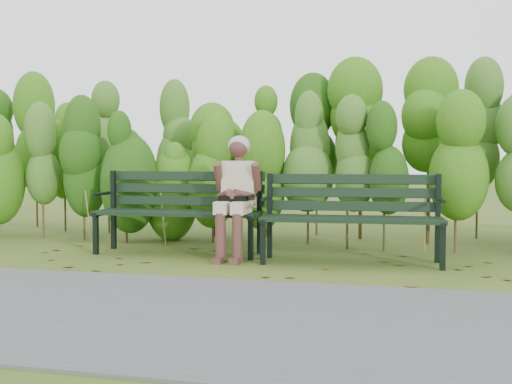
# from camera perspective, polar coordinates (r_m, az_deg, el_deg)

# --- Properties ---
(ground) EXTENTS (80.00, 80.00, 0.00)m
(ground) POSITION_cam_1_polar(r_m,az_deg,el_deg) (6.46, -0.73, -6.81)
(ground) COLOR #335218
(footpath) EXTENTS (60.00, 2.50, 0.01)m
(footpath) POSITION_cam_1_polar(r_m,az_deg,el_deg) (4.41, -7.96, -11.43)
(footpath) COLOR #474749
(footpath) RESTS_ON ground
(hedge_band) EXTENTS (11.04, 1.67, 2.42)m
(hedge_band) POSITION_cam_1_polar(r_m,az_deg,el_deg) (8.19, 2.49, 4.09)
(hedge_band) COLOR #47381E
(hedge_band) RESTS_ON ground
(leaf_litter) EXTENTS (5.82, 2.23, 0.01)m
(leaf_litter) POSITION_cam_1_polar(r_m,az_deg,el_deg) (6.52, -2.97, -6.70)
(leaf_litter) COLOR brown
(leaf_litter) RESTS_ON ground
(bench_left) EXTENTS (1.97, 0.67, 0.98)m
(bench_left) POSITION_cam_1_polar(r_m,az_deg,el_deg) (7.19, -7.18, -1.21)
(bench_left) COLOR black
(bench_left) RESTS_ON ground
(bench_right) EXTENTS (1.95, 0.73, 0.96)m
(bench_right) POSITION_cam_1_polar(r_m,az_deg,el_deg) (6.56, 9.07, -1.73)
(bench_right) COLOR black
(bench_right) RESTS_ON ground
(seated_woman) EXTENTS (0.54, 0.79, 1.39)m
(seated_woman) POSITION_cam_1_polar(r_m,az_deg,el_deg) (6.77, -1.89, 0.35)
(seated_woman) COLOR beige
(seated_woman) RESTS_ON ground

